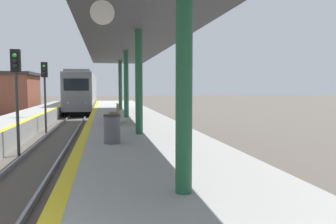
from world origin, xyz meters
name	(u,v)px	position (x,y,z in m)	size (l,w,h in m)	color
train	(83,92)	(0.00, 37.40, 2.22)	(2.70, 20.43, 4.36)	black
signal_mid	(16,81)	(-1.02, 11.31, 2.96)	(0.36, 0.31, 4.22)	#2D2D2D
signal_far	(45,83)	(-1.08, 18.04, 2.96)	(0.36, 0.31, 4.22)	#2D2D2D
station_canopy	(131,42)	(3.63, 12.89, 4.82)	(4.24, 27.51, 4.01)	#1E5133
trash_bin	(112,129)	(2.60, 7.59, 1.45)	(0.53, 0.53, 0.89)	#4C4C51
bench	(115,113)	(2.89, 13.23, 1.50)	(0.44, 1.97, 0.92)	brown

